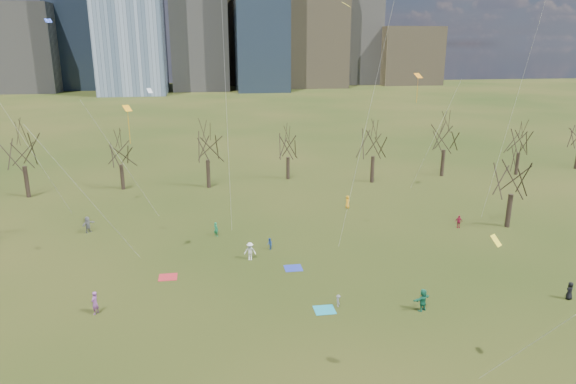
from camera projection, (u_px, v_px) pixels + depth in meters
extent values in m
plane|color=black|center=(315.00, 332.00, 36.75)|extent=(500.00, 500.00, 0.00)
cube|color=#726347|center=(314.00, 8.00, 237.52)|extent=(28.00, 28.00, 72.00)
cube|color=#384C66|center=(80.00, 14.00, 227.16)|extent=(25.00, 25.00, 65.00)
cube|color=slate|center=(356.00, 25.00, 257.52)|extent=(22.00, 22.00, 58.00)
cube|color=#726347|center=(226.00, 35.00, 258.44)|extent=(30.00, 30.00, 48.00)
cube|color=slate|center=(17.00, 48.00, 217.88)|extent=(35.00, 30.00, 36.00)
cube|color=#726347|center=(405.00, 56.00, 260.77)|extent=(30.00, 28.00, 28.00)
cylinder|color=black|center=(27.00, 182.00, 68.40)|extent=(0.55, 0.55, 4.28)
cylinder|color=black|center=(122.00, 177.00, 72.22)|extent=(0.52, 0.52, 3.60)
cylinder|color=black|center=(208.00, 174.00, 73.05)|extent=(0.54, 0.54, 4.05)
cylinder|color=black|center=(288.00, 168.00, 77.83)|extent=(0.51, 0.51, 3.38)
cylinder|color=black|center=(372.00, 169.00, 75.79)|extent=(0.54, 0.54, 3.96)
cylinder|color=black|center=(443.00, 163.00, 79.50)|extent=(0.54, 0.54, 4.14)
cylinder|color=black|center=(517.00, 164.00, 80.47)|extent=(0.52, 0.52, 3.51)
cylinder|color=black|center=(509.00, 211.00, 57.27)|extent=(0.53, 0.53, 3.83)
cube|color=teal|center=(325.00, 310.00, 39.72)|extent=(1.60, 1.50, 0.03)
cube|color=#2233A1|center=(293.00, 268.00, 47.13)|extent=(1.60, 1.50, 0.03)
cube|color=#B0232A|center=(168.00, 277.00, 45.29)|extent=(1.60, 1.50, 0.03)
imported|color=slate|center=(338.00, 301.00, 40.14)|extent=(0.39, 0.65, 1.00)
imported|color=#186E4E|center=(423.00, 300.00, 39.41)|extent=(1.75, 1.20, 1.81)
imported|color=black|center=(570.00, 291.00, 41.22)|extent=(0.87, 0.75, 1.49)
imported|color=#904B96|center=(95.00, 303.00, 38.94)|extent=(0.67, 0.79, 1.84)
imported|color=#244A9C|center=(270.00, 244.00, 51.24)|extent=(0.47, 0.60, 1.20)
imported|color=white|center=(250.00, 251.00, 48.75)|extent=(1.23, 0.84, 1.75)
imported|color=#A21737|center=(459.00, 222.00, 57.31)|extent=(0.88, 0.43, 1.45)
imported|color=slate|center=(88.00, 224.00, 55.90)|extent=(1.43, 1.65, 1.80)
imported|color=orange|center=(348.00, 202.00, 64.20)|extent=(0.80, 0.94, 1.62)
imported|color=#1B7C4B|center=(216.00, 229.00, 54.78)|extent=(0.67, 0.67, 1.57)
plane|color=orange|center=(127.00, 108.00, 42.26)|extent=(1.05, 1.01, 0.47)
cylinder|color=silver|center=(91.00, 201.00, 39.93)|extent=(5.61, 7.94, 13.34)
cylinder|color=orange|center=(129.00, 127.00, 42.70)|extent=(0.04, 0.04, 2.70)
plane|color=yellow|center=(346.00, 4.00, 42.55)|extent=(1.01, 1.05, 0.40)
cylinder|color=silver|center=(363.00, 139.00, 42.77)|extent=(1.96, 6.20, 21.60)
cylinder|color=silver|center=(226.00, 92.00, 46.84)|extent=(0.51, 4.12, 28.49)
plane|color=blue|center=(48.00, 21.00, 52.37)|extent=(1.17, 1.12, 0.41)
cylinder|color=silver|center=(17.00, 129.00, 50.77)|extent=(6.20, 8.47, 20.73)
plane|color=orange|center=(418.00, 76.00, 64.16)|extent=(1.33, 1.21, 0.57)
cylinder|color=silver|center=(434.00, 138.00, 63.15)|extent=(2.34, 6.82, 14.62)
cylinder|color=orange|center=(417.00, 91.00, 64.67)|extent=(0.04, 0.04, 3.00)
plane|color=yellow|center=(496.00, 240.00, 27.05)|extent=(0.85, 0.80, 0.52)
cylinder|color=silver|center=(537.00, 340.00, 25.54)|extent=(1.90, 6.00, 8.47)
cylinder|color=silver|center=(523.00, 76.00, 48.08)|extent=(0.13, 9.18, 31.16)
plane|color=white|center=(150.00, 91.00, 53.23)|extent=(0.81, 0.75, 0.45)
cylinder|color=silver|center=(124.00, 165.00, 50.84)|extent=(5.15, 8.26, 13.77)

